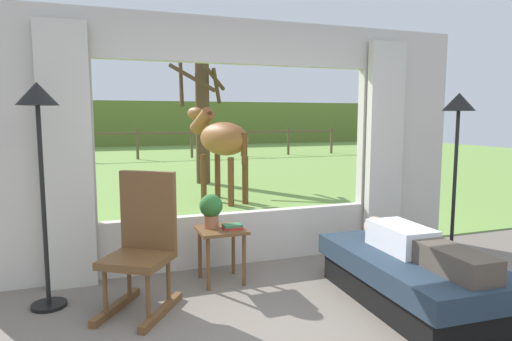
# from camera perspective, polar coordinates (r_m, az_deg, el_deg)

# --- Properties ---
(back_wall_with_window) EXTENTS (5.20, 0.12, 2.55)m
(back_wall_with_window) POSITION_cam_1_polar(r_m,az_deg,el_deg) (4.70, -1.91, 3.05)
(back_wall_with_window) COLOR beige
(back_wall_with_window) RESTS_ON ground_plane
(curtain_panel_left) EXTENTS (0.44, 0.10, 2.40)m
(curtain_panel_left) POSITION_cam_1_polar(r_m,az_deg,el_deg) (4.34, -23.03, 1.53)
(curtain_panel_left) COLOR beige
(curtain_panel_left) RESTS_ON ground_plane
(curtain_panel_right) EXTENTS (0.44, 0.10, 2.40)m
(curtain_panel_right) POSITION_cam_1_polar(r_m,az_deg,el_deg) (5.35, 16.09, 2.72)
(curtain_panel_right) COLOR beige
(curtain_panel_right) RESTS_ON ground_plane
(outdoor_pasture_lawn) EXTENTS (36.00, 21.68, 0.02)m
(outdoor_pasture_lawn) POSITION_cam_1_polar(r_m,az_deg,el_deg) (15.51, -14.41, 0.91)
(outdoor_pasture_lawn) COLOR #759E47
(outdoor_pasture_lawn) RESTS_ON ground_plane
(distant_hill_ridge) EXTENTS (36.00, 2.00, 2.40)m
(distant_hill_ridge) POSITION_cam_1_polar(r_m,az_deg,el_deg) (25.24, -16.66, 5.76)
(distant_hill_ridge) COLOR olive
(distant_hill_ridge) RESTS_ON ground_plane
(recliner_sofa) EXTENTS (0.97, 1.74, 0.42)m
(recliner_sofa) POSITION_cam_1_polar(r_m,az_deg,el_deg) (4.06, 19.22, -12.87)
(recliner_sofa) COLOR black
(recliner_sofa) RESTS_ON ground_plane
(reclining_person) EXTENTS (0.36, 1.43, 0.22)m
(reclining_person) POSITION_cam_1_polar(r_m,az_deg,el_deg) (3.93, 19.87, -8.90)
(reclining_person) COLOR silver
(reclining_person) RESTS_ON recliner_sofa
(rocking_chair) EXTENTS (0.76, 0.82, 1.12)m
(rocking_chair) POSITION_cam_1_polar(r_m,az_deg,el_deg) (3.77, -14.25, -8.98)
(rocking_chair) COLOR brown
(rocking_chair) RESTS_ON ground_plane
(side_table) EXTENTS (0.44, 0.44, 0.52)m
(side_table) POSITION_cam_1_polar(r_m,az_deg,el_deg) (4.27, -4.46, -8.60)
(side_table) COLOR brown
(side_table) RESTS_ON ground_plane
(potted_plant) EXTENTS (0.22, 0.22, 0.32)m
(potted_plant) POSITION_cam_1_polar(r_m,az_deg,el_deg) (4.24, -5.76, -4.86)
(potted_plant) COLOR #9E6042
(potted_plant) RESTS_ON side_table
(book_stack) EXTENTS (0.19, 0.17, 0.04)m
(book_stack) POSITION_cam_1_polar(r_m,az_deg,el_deg) (4.21, -3.05, -7.17)
(book_stack) COLOR #B22D28
(book_stack) RESTS_ON side_table
(floor_lamp_left) EXTENTS (0.32, 0.32, 1.83)m
(floor_lamp_left) POSITION_cam_1_polar(r_m,az_deg,el_deg) (3.92, -25.99, 4.98)
(floor_lamp_left) COLOR black
(floor_lamp_left) RESTS_ON ground_plane
(floor_lamp_right) EXTENTS (0.32, 0.32, 1.80)m
(floor_lamp_right) POSITION_cam_1_polar(r_m,az_deg,el_deg) (4.96, 24.36, 5.02)
(floor_lamp_right) COLOR black
(floor_lamp_right) RESTS_ON ground_plane
(horse) EXTENTS (0.98, 1.80, 1.73)m
(horse) POSITION_cam_1_polar(r_m,az_deg,el_deg) (8.15, -4.52, 3.98)
(horse) COLOR brown
(horse) RESTS_ON outdoor_pasture_lawn
(pasture_tree) EXTENTS (1.33, 1.28, 3.07)m
(pasture_tree) POSITION_cam_1_polar(r_m,az_deg,el_deg) (10.41, -6.90, 7.26)
(pasture_tree) COLOR #4C3823
(pasture_tree) RESTS_ON outdoor_pasture_lawn
(pasture_fence_line) EXTENTS (16.10, 0.10, 1.10)m
(pasture_fence_line) POSITION_cam_1_polar(r_m,az_deg,el_deg) (16.80, -14.93, 3.85)
(pasture_fence_line) COLOR brown
(pasture_fence_line) RESTS_ON outdoor_pasture_lawn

